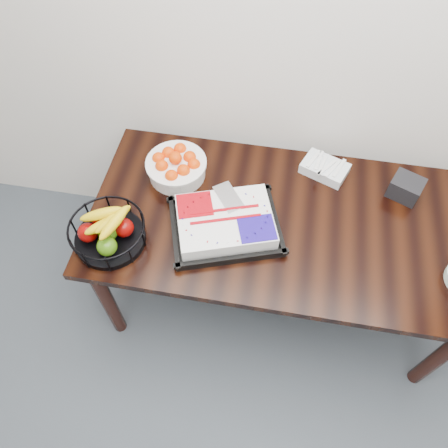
% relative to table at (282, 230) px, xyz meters
% --- Properties ---
extents(table, '(1.80, 0.90, 0.75)m').
position_rel_table_xyz_m(table, '(0.00, 0.00, 0.00)').
color(table, black).
rests_on(table, ground).
extents(cake_tray, '(0.57, 0.51, 0.10)m').
position_rel_table_xyz_m(cake_tray, '(-0.26, -0.09, 0.13)').
color(cake_tray, black).
rests_on(cake_tray, table).
extents(tangerine_bowl, '(0.30, 0.30, 0.19)m').
position_rel_table_xyz_m(tangerine_bowl, '(-0.55, 0.18, 0.17)').
color(tangerine_bowl, white).
rests_on(tangerine_bowl, table).
extents(fruit_basket, '(0.33, 0.33, 0.18)m').
position_rel_table_xyz_m(fruit_basket, '(-0.75, -0.25, 0.16)').
color(fruit_basket, black).
rests_on(fruit_basket, table).
extents(fork_bag, '(0.25, 0.21, 0.06)m').
position_rel_table_xyz_m(fork_bag, '(0.17, 0.32, 0.12)').
color(fork_bag, silver).
rests_on(fork_bag, table).
extents(napkin_box, '(0.18, 0.17, 0.10)m').
position_rel_table_xyz_m(napkin_box, '(0.54, 0.25, 0.14)').
color(napkin_box, black).
rests_on(napkin_box, table).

